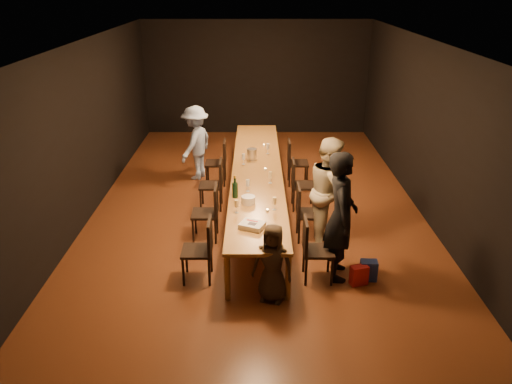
{
  "coord_description": "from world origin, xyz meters",
  "views": [
    {
      "loc": [
        -0.03,
        -8.48,
        3.95
      ],
      "look_at": [
        -0.02,
        -1.59,
        1.0
      ],
      "focal_mm": 35.0,
      "sensor_mm": 36.0,
      "label": 1
    }
  ],
  "objects_px": {
    "chair_left_0": "(197,250)",
    "chair_right_1": "(310,213)",
    "child": "(273,263)",
    "chair_left_2": "(211,185)",
    "man_blue": "(196,143)",
    "chair_right_0": "(318,250)",
    "chair_right_2": "(303,185)",
    "chair_right_3": "(298,162)",
    "table": "(257,173)",
    "ice_bucket": "(252,154)",
    "woman_birthday": "(341,216)",
    "chair_left_3": "(216,163)",
    "plate_stack": "(248,200)",
    "champagne_bottle": "(235,186)",
    "woman_tan": "(330,191)",
    "birthday_cake": "(252,225)",
    "chair_left_1": "(205,213)"
  },
  "relations": [
    {
      "from": "birthday_cake",
      "to": "woman_birthday",
      "type": "bearing_deg",
      "value": 22.4
    },
    {
      "from": "chair_left_0",
      "to": "chair_right_1",
      "type": "bearing_deg",
      "value": -54.78
    },
    {
      "from": "chair_right_0",
      "to": "woman_tan",
      "type": "xyz_separation_m",
      "value": [
        0.3,
        1.16,
        0.4
      ]
    },
    {
      "from": "chair_right_0",
      "to": "woman_birthday",
      "type": "bearing_deg",
      "value": 109.35
    },
    {
      "from": "chair_left_3",
      "to": "ice_bucket",
      "type": "bearing_deg",
      "value": -128.77
    },
    {
      "from": "chair_left_2",
      "to": "birthday_cake",
      "type": "height_order",
      "value": "chair_left_2"
    },
    {
      "from": "chair_right_1",
      "to": "chair_right_3",
      "type": "relative_size",
      "value": 1.0
    },
    {
      "from": "chair_right_3",
      "to": "chair_left_2",
      "type": "height_order",
      "value": "same"
    },
    {
      "from": "chair_right_0",
      "to": "chair_left_0",
      "type": "relative_size",
      "value": 1.0
    },
    {
      "from": "chair_left_3",
      "to": "man_blue",
      "type": "xyz_separation_m",
      "value": [
        -0.43,
        0.34,
        0.32
      ]
    },
    {
      "from": "man_blue",
      "to": "champagne_bottle",
      "type": "xyz_separation_m",
      "value": [
        0.93,
        -2.76,
        0.16
      ]
    },
    {
      "from": "chair_right_2",
      "to": "man_blue",
      "type": "xyz_separation_m",
      "value": [
        -2.13,
        1.54,
        0.32
      ]
    },
    {
      "from": "chair_left_1",
      "to": "plate_stack",
      "type": "height_order",
      "value": "chair_left_1"
    },
    {
      "from": "chair_left_0",
      "to": "woman_birthday",
      "type": "distance_m",
      "value": 2.06
    },
    {
      "from": "table",
      "to": "chair_left_3",
      "type": "bearing_deg",
      "value": 125.31
    },
    {
      "from": "chair_left_1",
      "to": "ice_bucket",
      "type": "xyz_separation_m",
      "value": [
        0.75,
        1.79,
        0.39
      ]
    },
    {
      "from": "woman_birthday",
      "to": "child",
      "type": "height_order",
      "value": "woman_birthday"
    },
    {
      "from": "chair_right_2",
      "to": "man_blue",
      "type": "relative_size",
      "value": 0.6
    },
    {
      "from": "chair_right_2",
      "to": "champagne_bottle",
      "type": "distance_m",
      "value": 1.78
    },
    {
      "from": "plate_stack",
      "to": "man_blue",
      "type": "bearing_deg",
      "value": 110.82
    },
    {
      "from": "chair_right_0",
      "to": "chair_left_3",
      "type": "xyz_separation_m",
      "value": [
        -1.7,
        3.6,
        0.0
      ]
    },
    {
      "from": "chair_right_1",
      "to": "man_blue",
      "type": "height_order",
      "value": "man_blue"
    },
    {
      "from": "chair_left_1",
      "to": "birthday_cake",
      "type": "xyz_separation_m",
      "value": [
        0.77,
        -1.07,
        0.32
      ]
    },
    {
      "from": "table",
      "to": "chair_right_2",
      "type": "bearing_deg",
      "value": 0.0
    },
    {
      "from": "chair_left_3",
      "to": "chair_right_1",
      "type": "bearing_deg",
      "value": -144.69
    },
    {
      "from": "chair_right_1",
      "to": "woman_tan",
      "type": "bearing_deg",
      "value": 82.48
    },
    {
      "from": "child",
      "to": "chair_left_2",
      "type": "bearing_deg",
      "value": 126.07
    },
    {
      "from": "chair_right_2",
      "to": "plate_stack",
      "type": "bearing_deg",
      "value": -34.17
    },
    {
      "from": "champagne_bottle",
      "to": "ice_bucket",
      "type": "distance_m",
      "value": 1.84
    },
    {
      "from": "chair_left_2",
      "to": "chair_left_3",
      "type": "bearing_deg",
      "value": 0.0
    },
    {
      "from": "man_blue",
      "to": "child",
      "type": "relative_size",
      "value": 1.43
    },
    {
      "from": "chair_left_1",
      "to": "woman_tan",
      "type": "xyz_separation_m",
      "value": [
        2.0,
        -0.04,
        0.4
      ]
    },
    {
      "from": "chair_right_2",
      "to": "woman_tan",
      "type": "height_order",
      "value": "woman_tan"
    },
    {
      "from": "man_blue",
      "to": "chair_right_0",
      "type": "bearing_deg",
      "value": 51.11
    },
    {
      "from": "chair_left_0",
      "to": "ice_bucket",
      "type": "relative_size",
      "value": 4.42
    },
    {
      "from": "man_blue",
      "to": "champagne_bottle",
      "type": "relative_size",
      "value": 4.13
    },
    {
      "from": "child",
      "to": "champagne_bottle",
      "type": "bearing_deg",
      "value": 124.35
    },
    {
      "from": "chair_left_1",
      "to": "child",
      "type": "bearing_deg",
      "value": -148.19
    },
    {
      "from": "chair_right_2",
      "to": "man_blue",
      "type": "distance_m",
      "value": 2.65
    },
    {
      "from": "chair_left_0",
      "to": "chair_left_1",
      "type": "distance_m",
      "value": 1.2
    },
    {
      "from": "chair_right_1",
      "to": "chair_left_0",
      "type": "relative_size",
      "value": 1.0
    },
    {
      "from": "ice_bucket",
      "to": "birthday_cake",
      "type": "bearing_deg",
      "value": -89.58
    },
    {
      "from": "chair_right_2",
      "to": "plate_stack",
      "type": "relative_size",
      "value": 4.32
    },
    {
      "from": "chair_left_0",
      "to": "woman_birthday",
      "type": "height_order",
      "value": "woman_birthday"
    },
    {
      "from": "table",
      "to": "ice_bucket",
      "type": "relative_size",
      "value": 28.51
    },
    {
      "from": "plate_stack",
      "to": "champagne_bottle",
      "type": "distance_m",
      "value": 0.34
    },
    {
      "from": "woman_birthday",
      "to": "champagne_bottle",
      "type": "xyz_separation_m",
      "value": [
        -1.5,
        1.07,
        0.0
      ]
    },
    {
      "from": "chair_right_3",
      "to": "table",
      "type": "bearing_deg",
      "value": -35.31
    },
    {
      "from": "chair_right_3",
      "to": "woman_birthday",
      "type": "relative_size",
      "value": 0.5
    },
    {
      "from": "chair_left_3",
      "to": "table",
      "type": "bearing_deg",
      "value": -144.69
    }
  ]
}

